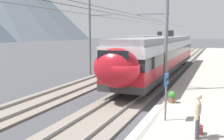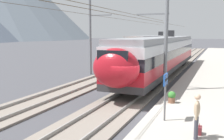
{
  "view_description": "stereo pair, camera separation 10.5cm",
  "coord_description": "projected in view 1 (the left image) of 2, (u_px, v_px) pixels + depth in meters",
  "views": [
    {
      "loc": [
        -12.96,
        -3.86,
        4.19
      ],
      "look_at": [
        3.11,
        2.97,
        1.65
      ],
      "focal_mm": 40.34,
      "sensor_mm": 36.0,
      "label": 1
    },
    {
      "loc": [
        -12.91,
        -3.95,
        4.19
      ],
      "look_at": [
        3.11,
        2.97,
        1.65
      ],
      "focal_mm": 40.34,
      "sensor_mm": 36.0,
      "label": 2
    }
  ],
  "objects": [
    {
      "name": "ground_plane",
      "position": [
        139.0,
        110.0,
        13.89
      ],
      "size": [
        400.0,
        400.0,
        0.0
      ],
      "primitive_type": "plane",
      "color": "#424247"
    },
    {
      "name": "track_near",
      "position": [
        117.0,
        106.0,
        14.41
      ],
      "size": [
        120.0,
        3.0,
        0.28
      ],
      "color": "slate",
      "rests_on": "ground"
    },
    {
      "name": "track_far",
      "position": [
        49.0,
        98.0,
        16.24
      ],
      "size": [
        120.0,
        3.0,
        0.28
      ],
      "color": "slate",
      "rests_on": "ground"
    },
    {
      "name": "train_near_platform",
      "position": [
        162.0,
        53.0,
        24.99
      ],
      "size": [
        25.58,
        3.01,
        4.27
      ],
      "color": "#2D2D30",
      "rests_on": "track_near"
    },
    {
      "name": "train_far_track",
      "position": [
        154.0,
        46.0,
        41.63
      ],
      "size": [
        25.56,
        2.91,
        4.27
      ],
      "color": "#2D2D30",
      "rests_on": "track_far"
    },
    {
      "name": "catenary_mast_mid",
      "position": [
        164.0,
        34.0,
        16.79
      ],
      "size": [
        47.09,
        2.24,
        8.07
      ],
      "color": "slate",
      "rests_on": "ground"
    },
    {
      "name": "catenary_mast_far_side",
      "position": [
        91.0,
        32.0,
        25.36
      ],
      "size": [
        47.09,
        2.5,
        8.4
      ],
      "color": "slate",
      "rests_on": "ground"
    },
    {
      "name": "platform_sign",
      "position": [
        166.0,
        86.0,
        11.02
      ],
      "size": [
        0.7,
        0.08,
        2.11
      ],
      "color": "#59595B",
      "rests_on": "platform_slab"
    },
    {
      "name": "passenger_walking",
      "position": [
        198.0,
        114.0,
        9.16
      ],
      "size": [
        0.53,
        0.22,
        1.69
      ],
      "color": "#383842",
      "rests_on": "platform_slab"
    },
    {
      "name": "handbag_beside_passenger",
      "position": [
        200.0,
        130.0,
        9.67
      ],
      "size": [
        0.32,
        0.18,
        0.44
      ],
      "color": "maroon",
      "rests_on": "platform_slab"
    },
    {
      "name": "potted_plant_platform_edge",
      "position": [
        172.0,
        96.0,
        14.04
      ],
      "size": [
        0.44,
        0.44,
        0.67
      ],
      "color": "brown",
      "rests_on": "platform_slab"
    }
  ]
}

